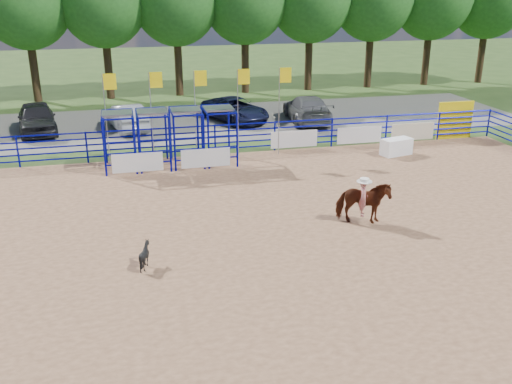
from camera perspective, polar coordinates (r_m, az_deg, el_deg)
ground at (r=18.82m, az=0.98°, el=-4.72°), size 120.00×120.00×0.00m
arena_dirt at (r=18.81m, az=0.98°, el=-4.70°), size 30.00×20.00×0.02m
gravel_strip at (r=34.71m, az=-6.00°, el=6.95°), size 40.00×10.00×0.01m
announcer_table at (r=28.58m, az=13.85°, el=4.42°), size 1.63×1.05×0.80m
horse_and_rider at (r=20.00m, az=10.66°, el=-0.83°), size 2.00×1.37×2.28m
calf at (r=17.17m, az=-11.06°, el=-6.23°), size 0.90×0.87×0.76m
car_a at (r=34.20m, az=-21.07°, el=6.93°), size 2.67×5.07×1.64m
car_b at (r=33.38m, az=-12.77°, el=7.32°), size 2.43×4.67×1.46m
car_c at (r=34.79m, az=-2.11°, el=8.25°), size 3.99×5.45×1.38m
car_d at (r=34.61m, az=5.14°, el=8.28°), size 2.70×5.58×1.56m
perimeter_fence at (r=18.51m, az=0.99°, el=-2.62°), size 30.10×20.10×1.50m
chute_assembly at (r=26.33m, az=-7.82°, el=5.38°), size 19.32×2.41×4.20m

